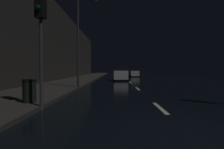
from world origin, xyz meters
name	(u,v)px	position (x,y,z in m)	size (l,w,h in m)	color
ground	(127,79)	(0.00, 24.50, -0.01)	(25.55, 84.00, 0.02)	black
sidewalk_left	(82,79)	(-6.58, 24.50, 0.07)	(4.40, 84.00, 0.15)	#33302D
building_facade_left	(58,44)	(-9.18, 21.00, 4.76)	(0.80, 63.00, 9.51)	#2D2B28
lane_centerline	(129,81)	(0.00, 19.14, 0.01)	(0.16, 31.79, 0.01)	beige
traffic_light_near_left	(40,4)	(-4.38, 2.55, 3.81)	(0.36, 0.48, 5.20)	#38383A
streetlamp_overhead	(84,27)	(-4.01, 10.12, 4.65)	(1.70, 0.44, 6.98)	#2D2D30
trash_bin_curbside	(29,91)	(-5.15, 3.33, 0.62)	(0.55, 0.55, 0.93)	black
car_approaching_headlights	(121,73)	(-0.99, 21.03, 0.96)	(1.92, 4.17, 2.10)	silver
car_distant_taillights	(134,72)	(2.02, 33.49, 0.86)	(1.72, 3.73, 1.88)	silver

